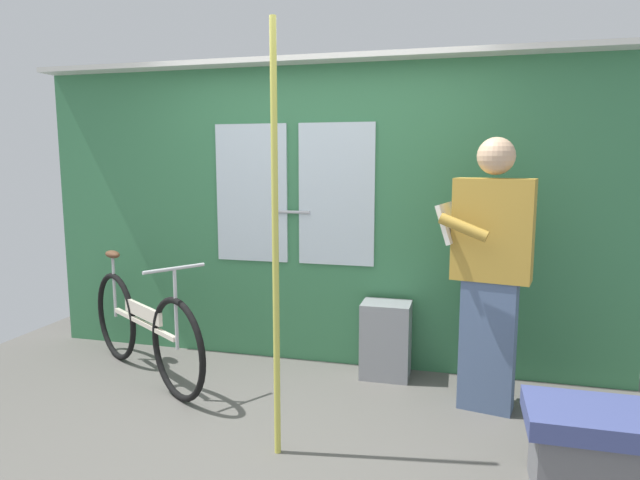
{
  "coord_description": "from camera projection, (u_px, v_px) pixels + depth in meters",
  "views": [
    {
      "loc": [
        1.11,
        -2.92,
        1.63
      ],
      "look_at": [
        0.17,
        0.67,
        1.09
      ],
      "focal_mm": 31.05,
      "sensor_mm": 36.0,
      "label": 1
    }
  ],
  "objects": [
    {
      "name": "bicycle_near_door",
      "position": [
        143.0,
        328.0,
        4.14
      ],
      "size": [
        1.51,
        1.02,
        0.93
      ],
      "rotation": [
        0.0,
        0.0,
        -0.59
      ],
      "color": "black",
      "rests_on": "ground_plane"
    },
    {
      "name": "train_door_wall",
      "position": [
        318.0,
        209.0,
        4.38
      ],
      "size": [
        4.72,
        0.28,
        2.39
      ],
      "color": "#387A4C",
      "rests_on": "ground_plane"
    },
    {
      "name": "trash_bin_by_wall",
      "position": [
        386.0,
        340.0,
        4.16
      ],
      "size": [
        0.36,
        0.28,
        0.58
      ],
      "primitive_type": "cube",
      "color": "gray",
      "rests_on": "ground_plane"
    },
    {
      "name": "handrail_pole",
      "position": [
        275.0,
        246.0,
        2.94
      ],
      "size": [
        0.04,
        0.04,
        2.35
      ],
      "primitive_type": "cylinder",
      "color": "#C6C14C",
      "rests_on": "ground_plane"
    },
    {
      "name": "bench_seat_corner",
      "position": [
        600.0,
        451.0,
        2.67
      ],
      "size": [
        0.7,
        0.44,
        0.45
      ],
      "color": "#3D477F",
      "rests_on": "ground_plane"
    },
    {
      "name": "passenger_reading_newspaper",
      "position": [
        490.0,
        269.0,
        3.53
      ],
      "size": [
        0.62,
        0.56,
        1.77
      ],
      "rotation": [
        0.0,
        0.0,
        2.94
      ],
      "color": "slate",
      "rests_on": "ground_plane"
    },
    {
      "name": "ground_plane",
      "position": [
        264.0,
        438.0,
        3.31
      ],
      "size": [
        5.72,
        4.21,
        0.04
      ],
      "primitive_type": "cube",
      "color": "#56544F"
    }
  ]
}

